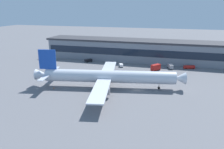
% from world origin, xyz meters
% --- Properties ---
extents(ground_plane, '(600.00, 600.00, 0.00)m').
position_xyz_m(ground_plane, '(0.00, 0.00, 0.00)').
color(ground_plane, slate).
extents(terminal_building, '(146.48, 19.58, 13.88)m').
position_xyz_m(terminal_building, '(0.00, 57.23, 6.96)').
color(terminal_building, gray).
rests_on(terminal_building, ground_plane).
extents(airliner, '(66.79, 57.72, 16.93)m').
position_xyz_m(airliner, '(-13.41, -0.26, 5.24)').
color(airliner, silver).
rests_on(airliner, ground_plane).
extents(crew_van, '(3.74, 5.63, 2.55)m').
position_xyz_m(crew_van, '(12.83, 40.67, 1.46)').
color(crew_van, gray).
rests_on(crew_van, ground_plane).
extents(stair_truck, '(5.47, 6.26, 3.55)m').
position_xyz_m(stair_truck, '(4.91, 34.12, 1.98)').
color(stair_truck, red).
rests_on(stair_truck, ground_plane).
extents(baggage_tug, '(3.25, 4.09, 1.85)m').
position_xyz_m(baggage_tug, '(-16.02, 36.39, 1.09)').
color(baggage_tug, white).
rests_on(baggage_tug, ground_plane).
extents(belt_loader, '(6.70, 4.02, 1.95)m').
position_xyz_m(belt_loader, '(23.60, 43.33, 1.15)').
color(belt_loader, red).
rests_on(belt_loader, ground_plane).
extents(pushback_tractor, '(4.92, 5.41, 1.75)m').
position_xyz_m(pushback_tractor, '(-40.15, 43.14, 1.05)').
color(pushback_tractor, black).
rests_on(pushback_tractor, ground_plane).
extents(traffic_cone_0, '(0.47, 0.47, 0.58)m').
position_xyz_m(traffic_cone_0, '(-36.12, -8.12, 0.29)').
color(traffic_cone_0, '#F2590C').
rests_on(traffic_cone_0, ground_plane).
extents(traffic_cone_1, '(0.53, 0.53, 0.66)m').
position_xyz_m(traffic_cone_1, '(-15.84, -14.93, 0.33)').
color(traffic_cone_1, '#F2590C').
rests_on(traffic_cone_1, ground_plane).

